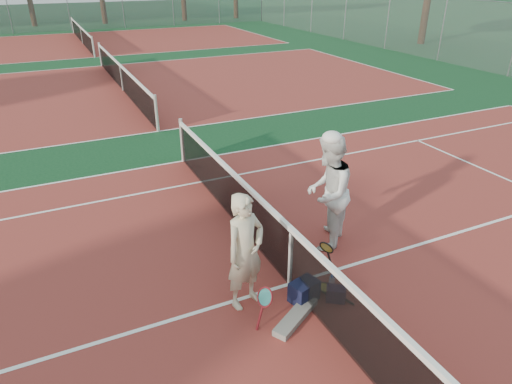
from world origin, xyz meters
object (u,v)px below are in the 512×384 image
net_main (290,257)px  water_bottle (331,285)px  player_a (245,252)px  racket_spare (326,290)px  sports_bag_navy (304,291)px  racket_red (265,306)px  sports_bag_purple (336,294)px  player_b (328,192)px  racket_black_held (326,256)px

net_main → water_bottle: bearing=-44.8°
player_a → water_bottle: player_a is taller
water_bottle → racket_spare: bearing=137.3°
sports_bag_navy → water_bottle: size_ratio=1.37×
net_main → racket_red: bearing=-140.6°
net_main → racket_red: (-0.72, -0.59, -0.23)m
sports_bag_navy → sports_bag_purple: 0.47m
player_a → racket_red: bearing=-102.4°
player_b → racket_spare: bearing=14.1°
player_b → racket_black_held: player_b is taller
racket_black_held → water_bottle: bearing=36.1°
player_a → racket_black_held: size_ratio=3.19×
sports_bag_navy → sports_bag_purple: bearing=-25.7°
racket_black_held → sports_bag_purple: size_ratio=1.99×
player_a → racket_spare: bearing=-34.3°
racket_black_held → racket_spare: bearing=29.9°
racket_black_held → sports_bag_navy: (-0.69, -0.50, -0.11)m
racket_red → racket_spare: size_ratio=0.94×
racket_black_held → racket_spare: (-0.29, -0.49, -0.22)m
net_main → player_a: player_a is taller
player_b → sports_bag_purple: size_ratio=7.33×
sports_bag_navy → racket_spare: bearing=0.2°
racket_black_held → water_bottle: size_ratio=1.82×
net_main → racket_black_held: size_ratio=20.06×
racket_spare → sports_bag_purple: sports_bag_purple is taller
racket_spare → player_a: bearing=48.9°
player_b → racket_spare: size_ratio=3.37×
net_main → player_b: 1.44m
sports_bag_navy → water_bottle: (0.44, -0.04, -0.01)m
racket_red → sports_bag_purple: 1.16m
racket_black_held → sports_bag_purple: bearing=39.4°
net_main → player_a: (-0.77, -0.08, 0.36)m
racket_black_held → sports_bag_purple: 0.77m
player_a → racket_spare: 1.47m
net_main → racket_red: 0.95m
net_main → water_bottle: 0.74m
net_main → racket_spare: (0.41, -0.41, -0.45)m
player_b → net_main: bearing=-10.5°
racket_black_held → racket_spare: racket_black_held is taller
water_bottle → player_a: bearing=163.1°
sports_bag_purple → racket_spare: bearing=96.5°
net_main → racket_black_held: net_main is taller
sports_bag_purple → net_main: bearing=125.2°
water_bottle → net_main: bearing=135.2°
net_main → racket_black_held: 0.74m
player_b → racket_red: player_b is taller
racket_black_held → player_b: bearing=-151.3°
racket_red → sports_bag_navy: racket_red is taller
racket_spare → sports_bag_purple: size_ratio=2.17×
sports_bag_navy → sports_bag_purple: (0.42, -0.20, -0.05)m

